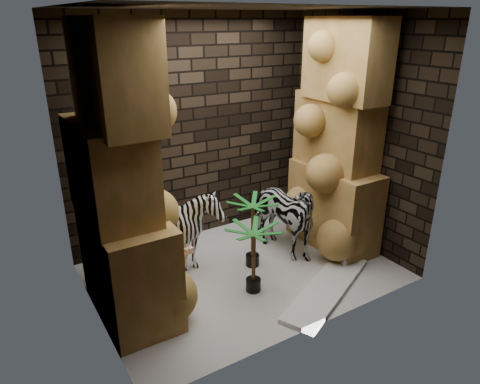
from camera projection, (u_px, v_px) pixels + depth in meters
floor at (244, 272)px, 5.38m from camera, size 3.50×3.50×0.00m
ceiling at (245, 7)px, 4.27m from camera, size 3.50×3.50×0.00m
wall_back at (194, 131)px, 5.81m from camera, size 3.50×0.00×3.50m
wall_front at (320, 190)px, 3.84m from camera, size 3.50×0.00×3.50m
wall_left at (81, 184)px, 3.97m from camera, size 0.00×3.00×3.00m
wall_right at (358, 134)px, 5.68m from camera, size 0.00×3.00×3.00m
rock_pillar_left at (119, 177)px, 4.14m from camera, size 0.68×1.30×3.00m
rock_pillar_right at (339, 137)px, 5.52m from camera, size 0.58×1.25×3.00m
zebra_right at (280, 210)px, 5.58m from camera, size 0.72×1.13×1.25m
zebra_left at (180, 230)px, 5.32m from camera, size 1.09×1.26×1.00m
giraffe_toy at (173, 283)px, 4.50m from camera, size 0.39×0.25×0.73m
palm_front at (253, 233)px, 5.35m from camera, size 0.36×0.36×0.91m
palm_back at (254, 259)px, 4.86m from camera, size 0.36×0.36×0.82m
surfboard at (327, 288)px, 5.00m from camera, size 1.65×1.07×0.05m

